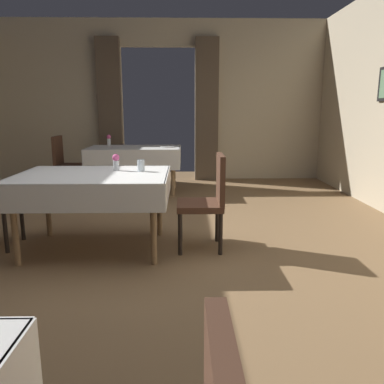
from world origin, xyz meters
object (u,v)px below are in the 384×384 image
object	(u,v)px
chair_far_left	(66,161)
plate_far_b	(167,147)
dining_table_far	(135,153)
flower_vase_mid	(116,162)
dining_table_mid	(93,182)
chair_mid_right	(208,197)
glass_mid_b	(141,166)
flower_vase_far	(109,140)

from	to	relation	value
chair_far_left	plate_far_b	size ratio (longest dim) A/B	4.10
dining_table_far	flower_vase_mid	size ratio (longest dim) A/B	9.10
dining_table_far	flower_vase_mid	distance (m)	2.48
chair_far_left	plate_far_b	world-z (taller)	chair_far_left
dining_table_mid	chair_mid_right	size ratio (longest dim) A/B	1.55
dining_table_far	plate_far_b	size ratio (longest dim) A/B	6.62
dining_table_far	glass_mid_b	xyz separation A→B (m)	(0.39, -2.53, 0.16)
chair_far_left	flower_vase_far	distance (m)	0.79
chair_far_left	glass_mid_b	size ratio (longest dim) A/B	8.36
chair_far_left	glass_mid_b	bearing A→B (deg)	-59.08
dining_table_mid	plate_far_b	xyz separation A→B (m)	(0.60, 2.64, 0.09)
chair_far_left	plate_far_b	xyz separation A→B (m)	(1.68, -0.05, 0.24)
glass_mid_b	dining_table_far	bearing A→B (deg)	98.74
glass_mid_b	flower_vase_far	size ratio (longest dim) A/B	0.60
chair_mid_right	flower_vase_far	distance (m)	3.30
flower_vase_mid	flower_vase_far	bearing A→B (deg)	102.30
glass_mid_b	plate_far_b	bearing A→B (deg)	86.49
chair_mid_right	flower_vase_mid	size ratio (longest dim) A/B	5.63
dining_table_mid	plate_far_b	distance (m)	2.71
plate_far_b	flower_vase_mid	bearing A→B (deg)	-99.49
dining_table_far	chair_far_left	distance (m)	1.14
glass_mid_b	plate_far_b	size ratio (longest dim) A/B	0.49
chair_mid_right	flower_vase_far	xyz separation A→B (m)	(-1.50, 2.91, 0.34)
flower_vase_far	dining_table_far	bearing A→B (deg)	-27.97
plate_far_b	chair_mid_right	bearing A→B (deg)	-79.18
dining_table_mid	dining_table_far	size ratio (longest dim) A/B	0.96
flower_vase_far	glass_mid_b	bearing A→B (deg)	-73.03
chair_far_left	glass_mid_b	distance (m)	2.98
glass_mid_b	plate_far_b	distance (m)	2.50
dining_table_mid	flower_vase_far	bearing A→B (deg)	97.85
flower_vase_mid	dining_table_far	bearing A→B (deg)	93.11
dining_table_mid	plate_far_b	size ratio (longest dim) A/B	6.33
chair_mid_right	glass_mid_b	world-z (taller)	chair_mid_right
chair_mid_right	glass_mid_b	xyz separation A→B (m)	(-0.66, 0.14, 0.29)
dining_table_far	plate_far_b	bearing A→B (deg)	-3.43
chair_mid_right	plate_far_b	bearing A→B (deg)	100.82
flower_vase_mid	flower_vase_far	distance (m)	2.78
chair_mid_right	plate_far_b	size ratio (longest dim) A/B	4.10
plate_far_b	glass_mid_b	bearing A→B (deg)	-93.51
chair_mid_right	flower_vase_mid	bearing A→B (deg)	167.71
chair_far_left	flower_vase_far	size ratio (longest dim) A/B	4.99
dining_table_mid	glass_mid_b	size ratio (longest dim) A/B	12.92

